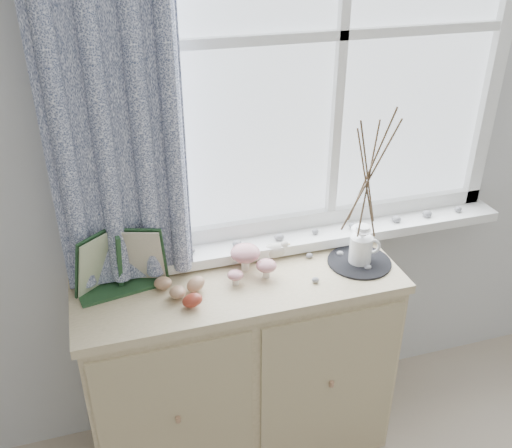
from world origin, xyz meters
name	(u,v)px	position (x,y,z in m)	size (l,w,h in m)	color
sideboard	(241,367)	(-0.15, 1.75, 0.43)	(1.20, 0.45, 0.85)	beige
botanical_book	(120,264)	(-0.56, 1.79, 0.97)	(0.36, 0.13, 0.25)	#1F4223
toadstool_cluster	(249,259)	(-0.10, 1.79, 0.91)	(0.19, 0.16, 0.10)	white
wooden_eggs	(182,290)	(-0.37, 1.71, 0.88)	(0.17, 0.17, 0.07)	tan
songbird_figurine	(274,250)	(0.02, 1.86, 0.88)	(0.13, 0.06, 0.07)	white
crocheted_doily	(359,262)	(0.32, 1.73, 0.85)	(0.24, 0.24, 0.01)	black
twig_pitcher	(369,174)	(0.32, 1.73, 1.22)	(0.30, 0.30, 0.65)	white
sideboard_pebbles	(322,262)	(0.18, 1.76, 0.86)	(0.33, 0.22, 0.02)	#959598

